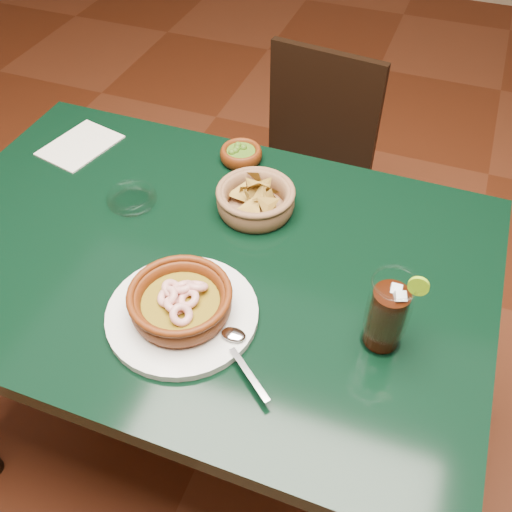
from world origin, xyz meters
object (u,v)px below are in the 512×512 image
(dining_chair, at_px, (306,174))
(chip_basket, at_px, (256,200))
(cola_drink, at_px, (387,314))
(dining_table, at_px, (199,284))
(shrimp_plate, at_px, (181,305))

(dining_chair, xyz_separation_m, chip_basket, (0.03, -0.54, 0.33))
(dining_chair, relative_size, chip_basket, 4.02)
(cola_drink, bearing_deg, dining_chair, 114.70)
(dining_chair, xyz_separation_m, cola_drink, (0.36, -0.79, 0.38))
(chip_basket, height_order, cola_drink, cola_drink)
(dining_chair, bearing_deg, chip_basket, -86.83)
(dining_table, bearing_deg, cola_drink, -11.93)
(dining_table, height_order, cola_drink, cola_drink)
(dining_table, xyz_separation_m, dining_chair, (0.04, 0.70, -0.20))
(dining_table, relative_size, cola_drink, 6.65)
(cola_drink, bearing_deg, chip_basket, 142.93)
(shrimp_plate, relative_size, chip_basket, 1.74)
(shrimp_plate, bearing_deg, dining_chair, 90.50)
(dining_chair, bearing_deg, cola_drink, -65.30)
(dining_table, bearing_deg, shrimp_plate, -73.36)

